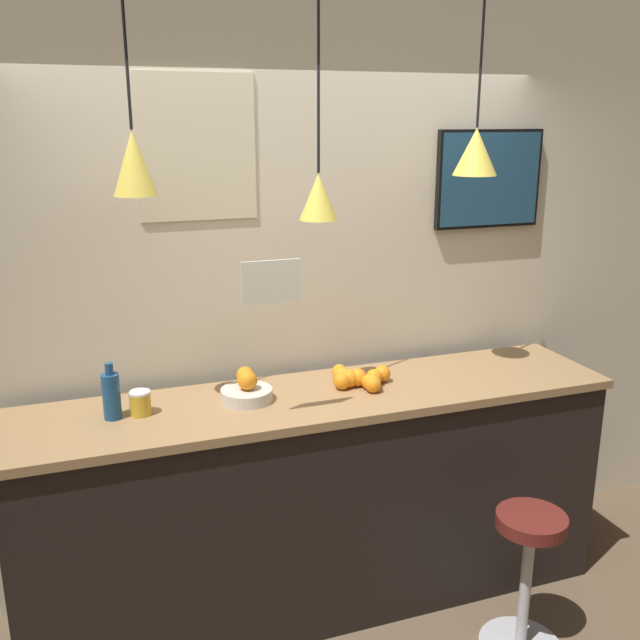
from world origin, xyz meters
name	(u,v)px	position (x,y,z in m)	size (l,w,h in m)	color
back_wall	(292,295)	(0.00, 1.01, 1.45)	(8.00, 0.06, 2.90)	beige
service_counter	(320,500)	(0.00, 0.59, 0.54)	(2.77, 0.61, 1.08)	black
bar_stool	(527,565)	(0.73, -0.03, 0.43)	(0.37, 0.37, 0.67)	#B7B7BC
fruit_bowl	(247,389)	(-0.33, 0.63, 1.14)	(0.23, 0.23, 0.14)	beige
orange_pile	(358,378)	(0.20, 0.63, 1.12)	(0.29, 0.29, 0.09)	orange
juice_bottle	(111,395)	(-0.90, 0.63, 1.19)	(0.07, 0.07, 0.24)	navy
spread_jar	(140,403)	(-0.79, 0.63, 1.14)	(0.09, 0.09, 0.10)	gold
pendant_lamp_left	(134,162)	(-0.75, 0.61, 2.13)	(0.17, 0.17, 0.80)	black
pendant_lamp_middle	(318,195)	(0.00, 0.61, 1.98)	(0.16, 0.16, 0.93)	black
pendant_lamp_right	(476,151)	(0.75, 0.61, 2.15)	(0.20, 0.20, 0.76)	black
mounted_tv	(489,179)	(1.05, 0.96, 1.99)	(0.59, 0.04, 0.50)	black
hanging_menu_board	(271,282)	(-0.28, 0.37, 1.68)	(0.24, 0.01, 0.17)	white
wall_poster	(197,148)	(-0.44, 0.97, 2.16)	(0.53, 0.01, 0.64)	beige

